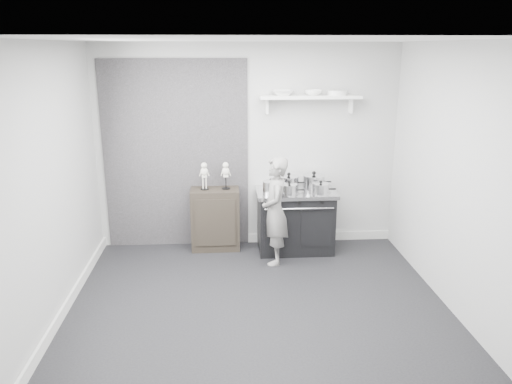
# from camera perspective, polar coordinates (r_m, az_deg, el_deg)

# --- Properties ---
(ground) EXTENTS (4.00, 4.00, 0.00)m
(ground) POSITION_cam_1_polar(r_m,az_deg,el_deg) (5.43, 0.16, -12.77)
(ground) COLOR black
(ground) RESTS_ON ground
(room_shell) EXTENTS (4.02, 3.62, 2.71)m
(room_shell) POSITION_cam_1_polar(r_m,az_deg,el_deg) (4.99, -0.97, 4.73)
(room_shell) COLOR #AFAFAD
(room_shell) RESTS_ON ground
(wall_shelf) EXTENTS (1.30, 0.26, 0.24)m
(wall_shelf) POSITION_cam_1_polar(r_m,az_deg,el_deg) (6.55, 6.21, 10.67)
(wall_shelf) COLOR white
(wall_shelf) RESTS_ON room_shell
(stove) EXTENTS (1.03, 0.64, 0.83)m
(stove) POSITION_cam_1_polar(r_m,az_deg,el_deg) (6.67, 4.51, -3.24)
(stove) COLOR black
(stove) RESTS_ON ground
(side_cabinet) EXTENTS (0.64, 0.37, 0.83)m
(side_cabinet) POSITION_cam_1_polar(r_m,az_deg,el_deg) (6.73, -4.67, -3.08)
(side_cabinet) COLOR black
(side_cabinet) RESTS_ON ground
(child) EXTENTS (0.35, 0.51, 1.36)m
(child) POSITION_cam_1_polar(r_m,az_deg,el_deg) (6.18, 2.21, -2.20)
(child) COLOR gray
(child) RESTS_ON ground
(pot_front_left) EXTENTS (0.30, 0.21, 0.20)m
(pot_front_left) POSITION_cam_1_polar(r_m,az_deg,el_deg) (6.38, 1.72, 0.55)
(pot_front_left) COLOR silver
(pot_front_left) RESTS_ON stove
(pot_back_left) EXTENTS (0.36, 0.28, 0.22)m
(pot_back_left) POSITION_cam_1_polar(r_m,az_deg,el_deg) (6.61, 3.76, 1.13)
(pot_back_left) COLOR silver
(pot_back_left) RESTS_ON stove
(pot_back_right) EXTENTS (0.39, 0.30, 0.23)m
(pot_back_right) POSITION_cam_1_polar(r_m,az_deg,el_deg) (6.67, 6.61, 1.21)
(pot_back_right) COLOR silver
(pot_back_right) RESTS_ON stove
(pot_front_right) EXTENTS (0.31, 0.22, 0.18)m
(pot_front_right) POSITION_cam_1_polar(r_m,az_deg,el_deg) (6.41, 7.40, 0.39)
(pot_front_right) COLOR silver
(pot_front_right) RESTS_ON stove
(pot_front_center) EXTENTS (0.29, 0.21, 0.17)m
(pot_front_center) POSITION_cam_1_polar(r_m,az_deg,el_deg) (6.34, 3.84, 0.30)
(pot_front_center) COLOR silver
(pot_front_center) RESTS_ON stove
(skeleton_full) EXTENTS (0.12, 0.08, 0.42)m
(skeleton_full) POSITION_cam_1_polar(r_m,az_deg,el_deg) (6.55, -5.93, 2.06)
(skeleton_full) COLOR silver
(skeleton_full) RESTS_ON side_cabinet
(skeleton_torso) EXTENTS (0.12, 0.07, 0.42)m
(skeleton_torso) POSITION_cam_1_polar(r_m,az_deg,el_deg) (6.55, -3.48, 2.11)
(skeleton_torso) COLOR silver
(skeleton_torso) RESTS_ON side_cabinet
(bowl_large) EXTENTS (0.28, 0.28, 0.07)m
(bowl_large) POSITION_cam_1_polar(r_m,az_deg,el_deg) (6.48, 3.07, 11.26)
(bowl_large) COLOR white
(bowl_large) RESTS_ON wall_shelf
(bowl_small) EXTENTS (0.22, 0.22, 0.07)m
(bowl_small) POSITION_cam_1_polar(r_m,az_deg,el_deg) (6.54, 6.58, 11.23)
(bowl_small) COLOR white
(bowl_small) RESTS_ON wall_shelf
(plate_stack) EXTENTS (0.25, 0.25, 0.06)m
(plate_stack) POSITION_cam_1_polar(r_m,az_deg,el_deg) (6.60, 9.26, 11.14)
(plate_stack) COLOR white
(plate_stack) RESTS_ON wall_shelf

